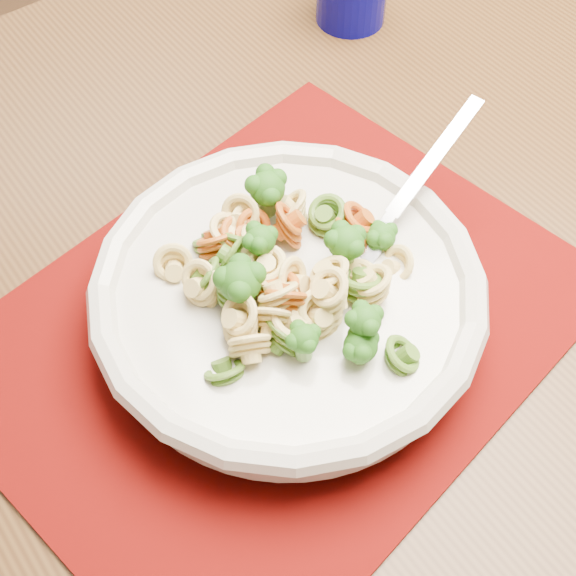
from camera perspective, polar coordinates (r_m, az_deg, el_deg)
name	(u,v)px	position (r m, az deg, el deg)	size (l,w,h in m)	color
dining_table	(222,367)	(0.70, -4.73, -5.63)	(1.43, 1.13, 0.76)	#4A2F15
placemat	(277,326)	(0.58, -0.77, -2.70)	(0.42, 0.33, 0.00)	#5B0703
pasta_bowl	(288,296)	(0.56, 0.00, -0.54)	(0.28, 0.28, 0.05)	beige
pasta_broccoli_heap	(288,283)	(0.54, 0.00, 0.37)	(0.23, 0.23, 0.06)	#D4BF68
fork	(371,242)	(0.57, 5.92, 3.25)	(0.19, 0.02, 0.01)	silver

